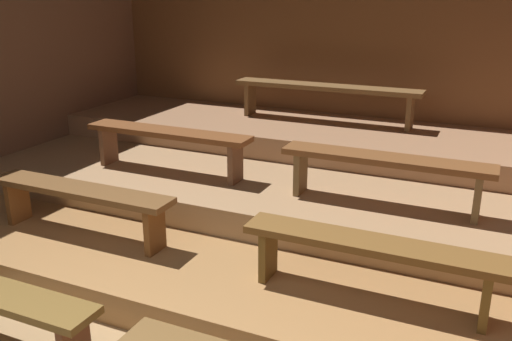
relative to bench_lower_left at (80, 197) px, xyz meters
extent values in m
cube|color=#A57F52|center=(1.12, 0.51, -0.59)|extent=(6.36, 5.85, 0.08)
cube|color=brown|center=(1.12, 3.06, 0.78)|extent=(6.36, 0.06, 2.66)
cube|color=#A57645|center=(1.12, 1.20, -0.44)|extent=(5.56, 3.66, 0.23)
cube|color=#A98158|center=(1.12, 1.72, -0.21)|extent=(5.56, 2.63, 0.23)
cube|color=#A77955|center=(1.12, 2.36, 0.03)|extent=(5.56, 1.34, 0.23)
cube|color=brown|center=(0.00, 0.00, 0.05)|extent=(1.59, 0.26, 0.05)
cube|color=brown|center=(-0.67, 0.00, -0.15)|extent=(0.05, 0.21, 0.35)
cube|color=brown|center=(0.67, 0.00, -0.15)|extent=(0.05, 0.21, 0.35)
cube|color=brown|center=(2.24, 0.00, 0.05)|extent=(1.59, 0.26, 0.05)
cube|color=brown|center=(1.57, 0.00, -0.15)|extent=(0.05, 0.21, 0.35)
cube|color=brown|center=(2.92, 0.00, -0.15)|extent=(0.05, 0.21, 0.35)
cube|color=brown|center=(0.14, 1.02, 0.29)|extent=(1.60, 0.26, 0.05)
cube|color=brown|center=(-0.54, 1.02, 0.09)|extent=(0.05, 0.21, 0.35)
cube|color=brown|center=(0.82, 1.02, 0.09)|extent=(0.05, 0.21, 0.35)
cube|color=brown|center=(2.10, 1.02, 0.29)|extent=(1.60, 0.26, 0.05)
cube|color=brown|center=(1.42, 1.02, 0.09)|extent=(0.05, 0.21, 0.35)
cube|color=brown|center=(2.78, 1.02, 0.09)|extent=(0.05, 0.21, 0.35)
cube|color=brown|center=(1.12, 2.59, 0.52)|extent=(2.02, 0.26, 0.05)
cube|color=brown|center=(0.23, 2.59, 0.32)|extent=(0.05, 0.21, 0.35)
cube|color=brown|center=(2.01, 2.59, 0.32)|extent=(0.05, 0.21, 0.35)
camera|label=1|loc=(2.87, -3.03, 1.53)|focal=38.76mm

